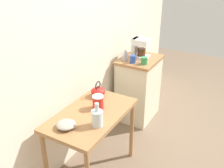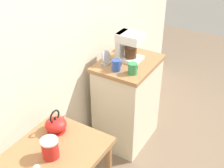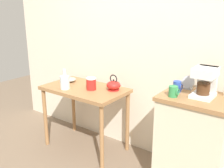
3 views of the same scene
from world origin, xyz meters
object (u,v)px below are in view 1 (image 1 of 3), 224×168
Objects in this scene: canister_enamel at (98,102)px; mug_small_cream at (136,49)px; glass_carafe_vase at (97,118)px; mug_tall_green at (144,61)px; bowl_stoneware at (66,125)px; table_clock at (125,56)px; mug_blue at (133,59)px; coffee_maker at (139,47)px; teakettle at (98,91)px.

mug_small_cream is at bearing 8.81° from canister_enamel.
canister_enamel is at bearing 31.74° from glass_carafe_vase.
mug_tall_green is (0.99, -0.07, 0.12)m from canister_enamel.
canister_enamel is (0.42, -0.06, 0.04)m from bowl_stoneware.
glass_carafe_vase is 1.33m from table_clock.
mug_tall_green is at bearing -79.82° from mug_blue.
mug_blue is at bearing -175.48° from coffee_maker.
table_clock is (1.01, 0.21, 0.13)m from canister_enamel.
teakettle is (0.63, 0.06, 0.03)m from bowl_stoneware.
coffee_maker is at bearing 4.52° from mug_blue.
bowl_stoneware is 1.45m from table_clock.
canister_enamel is 1.45× the size of mug_tall_green.
mug_blue is (1.22, 0.23, 0.11)m from glass_carafe_vase.
mug_blue is (0.75, -0.05, 0.14)m from teakettle.
canister_enamel is 1.22m from coffee_maker.
coffee_maker is 0.23m from mug_small_cream.
mug_tall_green is at bearing -4.06° from canister_enamel.
teakettle is 0.73× the size of coffee_maker.
coffee_maker reaches higher than mug_tall_green.
bowl_stoneware is 1.39m from mug_blue.
mug_blue reaches higher than canister_enamel.
mug_blue is at bearing 10.80° from glass_carafe_vase.
mug_small_cream is at bearing 36.36° from mug_tall_green.
canister_enamel is 1.42× the size of mug_small_cream.
glass_carafe_vase is 0.30m from canister_enamel.
mug_tall_green is 0.28m from table_clock.
coffee_maker reaches higher than table_clock.
teakettle is 0.83× the size of glass_carafe_vase.
canister_enamel is 1.40m from mug_small_cream.
mug_small_cream is at bearing 4.21° from teakettle.
bowl_stoneware is 0.28m from glass_carafe_vase.
glass_carafe_vase is 2.28× the size of mug_blue.
mug_small_cream is (1.16, 0.09, 0.14)m from teakettle.
mug_blue reaches higher than mug_small_cream.
glass_carafe_vase is 1.76× the size of table_clock.
teakettle is at bearing 5.79° from bowl_stoneware.
canister_enamel is at bearing 175.94° from mug_tall_green.
glass_carafe_vase is 1.67m from mug_small_cream.
mug_tall_green is at bearing -14.25° from teakettle.
bowl_stoneware is 0.66× the size of coffee_maker.
bowl_stoneware is 0.63m from teakettle.
mug_small_cream reaches higher than glass_carafe_vase.
bowl_stoneware is 0.42m from canister_enamel.
mug_small_cream is 0.75× the size of table_clock.
mug_tall_green is at bearing -143.64° from mug_small_cream.
glass_carafe_vase is 0.88× the size of coffee_maker.
coffee_maker reaches higher than canister_enamel.
bowl_stoneware is 1.25× the size of canister_enamel.
canister_enamel is at bearing -175.56° from coffee_maker.
bowl_stoneware is at bearing 171.35° from canister_enamel.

